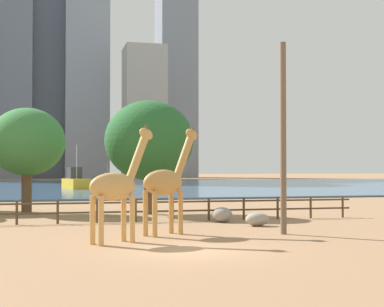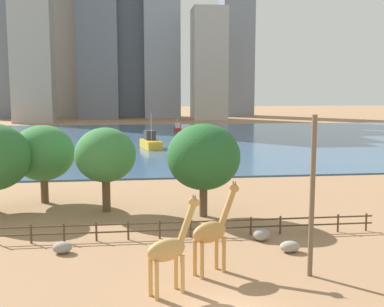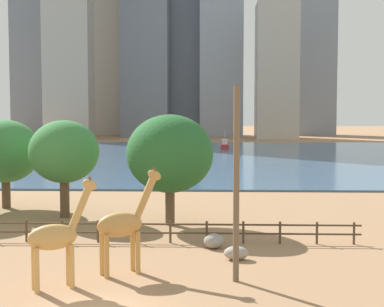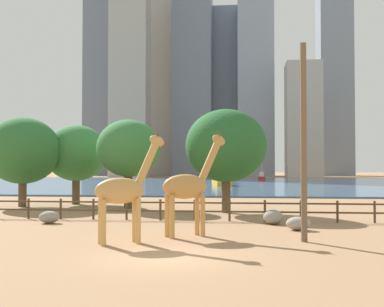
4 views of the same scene
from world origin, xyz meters
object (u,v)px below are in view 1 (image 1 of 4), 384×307
at_px(giraffe_tall, 166,182).
at_px(boulder_by_pole, 257,219).
at_px(tree_left_large, 27,142).
at_px(giraffe_companion, 116,186).
at_px(boulder_small, 222,215).
at_px(boat_sailboat, 76,181).
at_px(tree_center_broad, 149,141).
at_px(utility_pole, 283,138).
at_px(boat_ferry, 107,179).

xyz_separation_m(giraffe_tall, boulder_by_pole, (5.43, 2.84, -2.04)).
relative_size(giraffe_tall, tree_left_large, 0.72).
xyz_separation_m(giraffe_tall, giraffe_companion, (-2.55, -2.41, -0.09)).
relative_size(giraffe_tall, boulder_small, 4.41).
height_order(giraffe_companion, boat_sailboat, boat_sailboat).
height_order(giraffe_tall, boulder_small, giraffe_tall).
relative_size(tree_center_broad, boat_sailboat, 1.05).
height_order(giraffe_tall, giraffe_companion, giraffe_tall).
distance_m(giraffe_tall, boulder_small, 7.13).
bearing_deg(tree_center_broad, giraffe_tall, -96.12).
height_order(giraffe_companion, utility_pole, utility_pole).
relative_size(giraffe_tall, boulder_by_pole, 3.97).
bearing_deg(utility_pole, giraffe_companion, -170.00).
relative_size(boulder_small, tree_center_broad, 0.15).
bearing_deg(giraffe_companion, boulder_small, 20.50).
xyz_separation_m(utility_pole, boat_sailboat, (-6.53, 58.35, -3.20)).
bearing_deg(tree_left_large, boat_ferry, 80.24).
height_order(boulder_by_pole, tree_left_large, tree_left_large).
bearing_deg(boulder_small, boulder_by_pole, -65.33).
bearing_deg(giraffe_tall, boat_sailboat, 60.29).
relative_size(tree_left_large, boat_ferry, 1.61).
xyz_separation_m(giraffe_companion, boat_sailboat, (1.29, 59.73, -1.08)).
height_order(giraffe_tall, tree_left_large, tree_left_large).
xyz_separation_m(giraffe_tall, tree_left_large, (-6.55, 14.61, 2.37)).
xyz_separation_m(giraffe_tall, utility_pole, (5.27, -1.04, 2.03)).
xyz_separation_m(boat_ferry, boat_sailboat, (-7.73, -33.02, 0.36)).
distance_m(tree_left_large, tree_center_broad, 8.24).
height_order(utility_pole, tree_left_large, utility_pole).
bearing_deg(boulder_small, tree_left_large, 139.48).
distance_m(boulder_by_pole, boat_sailboat, 54.89).
distance_m(tree_left_large, boat_sailboat, 43.18).
height_order(giraffe_tall, boat_ferry, giraffe_tall).
bearing_deg(giraffe_companion, boat_sailboat, 60.59).
bearing_deg(boat_sailboat, giraffe_companion, -12.77).
bearing_deg(utility_pole, tree_center_broad, 106.84).
xyz_separation_m(boulder_small, boat_sailboat, (-5.54, 51.96, 0.80)).
bearing_deg(giraffe_companion, tree_left_large, 75.06).
relative_size(boulder_small, boat_sailboat, 0.16).
distance_m(utility_pole, boulder_small, 7.60).
distance_m(boulder_small, boat_sailboat, 52.26).
relative_size(giraffe_tall, utility_pole, 0.57).
height_order(tree_left_large, boat_sailboat, tree_left_large).
distance_m(utility_pole, tree_left_large, 19.61).
xyz_separation_m(boulder_by_pole, boulder_small, (-1.15, 2.51, 0.07)).
bearing_deg(tree_left_large, tree_center_broad, -17.75).
bearing_deg(boulder_by_pole, tree_center_broad, 114.07).
bearing_deg(boat_sailboat, giraffe_tall, -10.27).
bearing_deg(boulder_small, tree_center_broad, 113.85).
relative_size(boulder_by_pole, boat_ferry, 0.29).
xyz_separation_m(giraffe_tall, boat_sailboat, (-1.26, 57.31, -1.17)).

